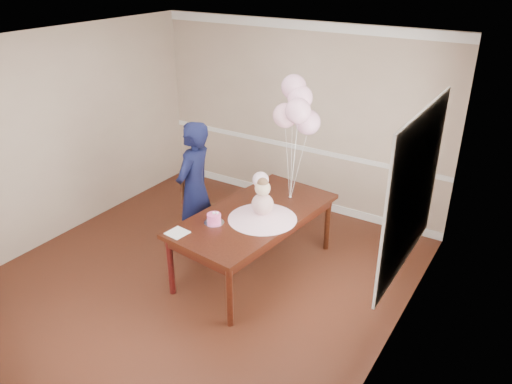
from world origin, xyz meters
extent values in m
cube|color=#34160D|center=(0.00, 0.00, 0.00)|extent=(4.50, 5.00, 0.00)
cube|color=silver|center=(0.00, 0.00, 2.70)|extent=(4.50, 5.00, 0.02)
cube|color=tan|center=(0.00, 2.50, 1.35)|extent=(4.50, 0.02, 2.70)
cube|color=tan|center=(-2.25, 0.00, 1.35)|extent=(0.02, 5.00, 2.70)
cube|color=tan|center=(2.25, 0.00, 1.35)|extent=(0.02, 5.00, 2.70)
cube|color=white|center=(0.00, 2.49, 0.90)|extent=(4.50, 0.02, 0.07)
cube|color=white|center=(0.00, 2.49, 2.63)|extent=(4.50, 0.02, 0.12)
cube|color=white|center=(0.00, 2.49, 0.06)|extent=(4.50, 0.02, 0.12)
cube|color=white|center=(2.23, 0.50, 1.55)|extent=(0.02, 1.66, 1.56)
cube|color=white|center=(2.21, 0.50, 1.55)|extent=(0.01, 1.50, 1.40)
cube|color=black|center=(0.46, 0.60, 0.75)|extent=(1.26, 2.17, 0.05)
cube|color=black|center=(0.46, 0.60, 0.67)|extent=(1.14, 2.06, 0.10)
cylinder|color=black|center=(-0.08, -0.30, 0.36)|extent=(0.08, 0.08, 0.72)
cylinder|color=black|center=(0.78, -0.40, 0.36)|extent=(0.08, 0.08, 0.72)
cylinder|color=black|center=(0.13, 1.59, 0.36)|extent=(0.08, 0.08, 0.72)
cylinder|color=black|center=(0.99, 1.49, 0.36)|extent=(0.08, 0.08, 0.72)
cone|color=#FFBBD1|center=(0.61, 0.53, 0.83)|extent=(0.87, 0.87, 0.10)
sphere|color=pink|center=(0.61, 0.53, 0.96)|extent=(0.25, 0.25, 0.25)
sphere|color=beige|center=(0.61, 0.53, 1.16)|extent=(0.18, 0.18, 0.18)
sphere|color=brown|center=(0.61, 0.53, 1.22)|extent=(0.12, 0.12, 0.12)
cylinder|color=silver|center=(0.20, 0.16, 0.78)|extent=(0.25, 0.25, 0.01)
cylinder|color=#F94EA1|center=(0.20, 0.16, 0.84)|extent=(0.17, 0.17, 0.10)
sphere|color=white|center=(0.20, 0.16, 0.90)|extent=(0.03, 0.03, 0.03)
sphere|color=white|center=(0.23, 0.17, 0.90)|extent=(0.03, 0.03, 0.03)
cylinder|color=silver|center=(0.34, 0.92, 0.86)|extent=(0.11, 0.11, 0.17)
sphere|color=white|center=(0.34, 0.92, 1.05)|extent=(0.20, 0.20, 0.20)
cube|color=white|center=(0.00, -0.24, 0.78)|extent=(0.23, 0.23, 0.01)
cylinder|color=silver|center=(0.62, 1.15, 0.79)|extent=(0.05, 0.05, 0.02)
sphere|color=#FBB1C7|center=(0.52, 1.16, 1.81)|extent=(0.29, 0.29, 0.29)
sphere|color=#F9B0D0|center=(0.72, 1.09, 1.91)|extent=(0.29, 0.29, 0.29)
sphere|color=#FFB4D8|center=(0.66, 1.25, 2.02)|extent=(0.29, 0.29, 0.29)
sphere|color=#E5A2C0|center=(0.55, 1.28, 2.12)|extent=(0.29, 0.29, 0.29)
sphere|color=#E7A3C5|center=(0.79, 1.21, 1.76)|extent=(0.29, 0.29, 0.29)
cylinder|color=white|center=(0.57, 1.16, 1.22)|extent=(0.09, 0.01, 0.86)
cylinder|color=white|center=(0.67, 1.12, 1.27)|extent=(0.10, 0.07, 0.97)
cylinder|color=silver|center=(0.64, 1.20, 1.32)|extent=(0.03, 0.10, 1.07)
cylinder|color=white|center=(0.59, 1.22, 1.38)|extent=(0.07, 0.12, 1.17)
cylinder|color=white|center=(0.70, 1.18, 1.20)|extent=(0.15, 0.06, 0.80)
cube|color=#3E1F11|center=(-0.37, 0.75, 0.47)|extent=(0.48, 0.48, 0.05)
cylinder|color=#3C1910|center=(-0.57, 0.56, 0.23)|extent=(0.04, 0.04, 0.45)
cylinder|color=#331A0D|center=(-0.19, 0.55, 0.23)|extent=(0.04, 0.04, 0.45)
cylinder|color=#351D0E|center=(-0.56, 0.94, 0.23)|extent=(0.04, 0.04, 0.45)
cylinder|color=#3D1B10|center=(-0.18, 0.93, 0.23)|extent=(0.04, 0.04, 0.45)
cylinder|color=#381C0F|center=(-0.59, 0.56, 0.78)|extent=(0.04, 0.04, 0.59)
cylinder|color=#36190E|center=(-0.58, 0.94, 0.78)|extent=(0.04, 0.04, 0.59)
cube|color=#3A150F|center=(-0.59, 0.75, 0.65)|extent=(0.04, 0.42, 0.05)
cube|color=#37160F|center=(-0.59, 0.75, 0.82)|extent=(0.04, 0.42, 0.05)
cube|color=#37170F|center=(-0.59, 0.75, 0.99)|extent=(0.04, 0.42, 0.05)
imported|color=black|center=(-0.41, 0.58, 0.87)|extent=(0.50, 0.68, 1.73)
camera|label=1|loc=(3.18, -3.72, 3.50)|focal=35.00mm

